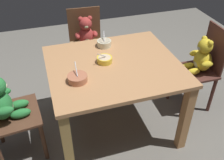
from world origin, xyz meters
name	(u,v)px	position (x,y,z in m)	size (l,w,h in m)	color
ground_plane	(113,126)	(0.00, 0.00, -0.02)	(5.20, 5.20, 0.04)	slate
dining_table	(114,76)	(0.00, 0.00, 0.61)	(1.13, 0.99, 0.74)	tan
teddy_chair_far_center	(87,40)	(-0.05, 0.86, 0.55)	(0.43, 0.39, 0.89)	brown
teddy_chair_near_right	(201,62)	(0.94, 0.05, 0.55)	(0.39, 0.38, 0.91)	#4E2A23
teddy_chair_near_left	(3,105)	(-0.94, -0.06, 0.57)	(0.45, 0.45, 0.95)	#553523
porridge_bowl_yellow_center	(105,60)	(-0.07, 0.05, 0.77)	(0.14, 0.13, 0.11)	yellow
porridge_bowl_terracotta_near_left	(77,78)	(-0.34, -0.15, 0.77)	(0.16, 0.17, 0.13)	#BA6F4F
porridge_bowl_cream_far_center	(104,43)	(0.01, 0.33, 0.77)	(0.14, 0.14, 0.13)	beige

